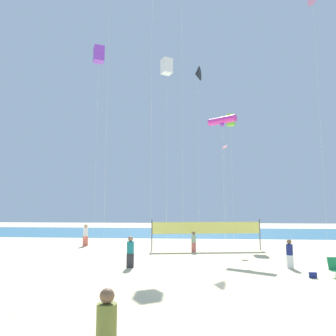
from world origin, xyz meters
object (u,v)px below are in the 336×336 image
at_px(beachgoer_teal_shirt, 130,251).
at_px(kite_pink_diamond, 224,149).
at_px(kite_pink_delta, 313,2).
at_px(kite_black_delta, 197,74).
at_px(beachgoer_white_shirt, 86,234).
at_px(beachgoer_sage_shirt, 194,241).
at_px(beachgoer_navy_shirt, 290,253).
at_px(kite_white_box, 167,67).
at_px(beach_handbag, 313,275).
at_px(folding_beach_chair, 335,267).
at_px(volleyball_net, 206,229).
at_px(kite_lime_box, 231,120).
at_px(kite_violet_box, 99,55).
at_px(mother_figure, 106,332).
at_px(kite_magenta_tube, 222,121).

height_order(beachgoer_teal_shirt, kite_pink_diamond, kite_pink_diamond).
relative_size(kite_pink_delta, kite_black_delta, 1.35).
height_order(beachgoer_white_shirt, beachgoer_sage_shirt, beachgoer_white_shirt).
height_order(beachgoer_navy_shirt, kite_white_box, kite_white_box).
distance_m(beach_handbag, kite_pink_diamond, 16.05).
relative_size(folding_beach_chair, volleyball_net, 0.10).
height_order(beachgoer_white_shirt, kite_lime_box, kite_lime_box).
relative_size(kite_white_box, kite_violet_box, 0.97).
relative_size(folding_beach_chair, beach_handbag, 2.68).
relative_size(beachgoer_white_shirt, volleyball_net, 0.22).
xyz_separation_m(beachgoer_navy_shirt, kite_black_delta, (-4.88, 10.30, 14.83)).
bearing_deg(kite_lime_box, beachgoer_sage_shirt, -111.67).
bearing_deg(kite_lime_box, beachgoer_navy_shirt, -85.37).
relative_size(beachgoer_sage_shirt, kite_pink_diamond, 0.17).
relative_size(mother_figure, kite_lime_box, 0.13).
bearing_deg(kite_white_box, beachgoer_teal_shirt, -97.71).
relative_size(beachgoer_navy_shirt, beachgoer_teal_shirt, 0.91).
height_order(folding_beach_chair, kite_pink_delta, kite_pink_delta).
bearing_deg(volleyball_net, beachgoer_teal_shirt, -118.79).
distance_m(folding_beach_chair, kite_violet_box, 23.00).
bearing_deg(folding_beach_chair, kite_violet_box, 108.63).
distance_m(kite_lime_box, kite_violet_box, 15.65).
bearing_deg(kite_white_box, mother_figure, -87.67).
height_order(beachgoer_sage_shirt, kite_magenta_tube, kite_magenta_tube).
relative_size(beachgoer_white_shirt, kite_magenta_tube, 0.17).
bearing_deg(folding_beach_chair, kite_black_delta, 76.28).
bearing_deg(folding_beach_chair, beachgoer_teal_shirt, 130.64).
bearing_deg(volleyball_net, kite_white_box, 167.79).
bearing_deg(kite_magenta_tube, beachgoer_sage_shirt, -134.45).
bearing_deg(beachgoer_white_shirt, kite_lime_box, -140.43).
relative_size(beachgoer_teal_shirt, kite_pink_delta, 0.08).
height_order(mother_figure, beach_handbag, mother_figure).
relative_size(beachgoer_teal_shirt, volleyball_net, 0.20).
relative_size(beachgoer_teal_shirt, kite_lime_box, 0.13).
height_order(mother_figure, folding_beach_chair, mother_figure).
bearing_deg(kite_lime_box, kite_pink_diamond, -102.48).
xyz_separation_m(kite_pink_delta, kite_violet_box, (-18.56, -2.84, -5.47)).
height_order(beachgoer_sage_shirt, kite_pink_diamond, kite_pink_diamond).
distance_m(beach_handbag, kite_black_delta, 20.79).
bearing_deg(kite_pink_delta, kite_magenta_tube, -175.97).
bearing_deg(kite_magenta_tube, kite_lime_box, 78.66).
height_order(beachgoer_white_shirt, volleyball_net, volleyball_net).
xyz_separation_m(kite_lime_box, kite_violet_box, (-11.78, -9.79, 3.24)).
xyz_separation_m(volleyball_net, kite_pink_delta, (9.79, 1.91, 19.85)).
xyz_separation_m(kite_magenta_tube, kite_pink_diamond, (0.30, 2.09, -2.08)).
distance_m(kite_black_delta, kite_violet_box, 9.07).
bearing_deg(beach_handbag, beachgoer_teal_shirt, 168.21).
bearing_deg(kite_lime_box, kite_black_delta, -120.93).
relative_size(mother_figure, kite_pink_delta, 0.08).
bearing_deg(folding_beach_chair, kite_pink_diamond, 66.40).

